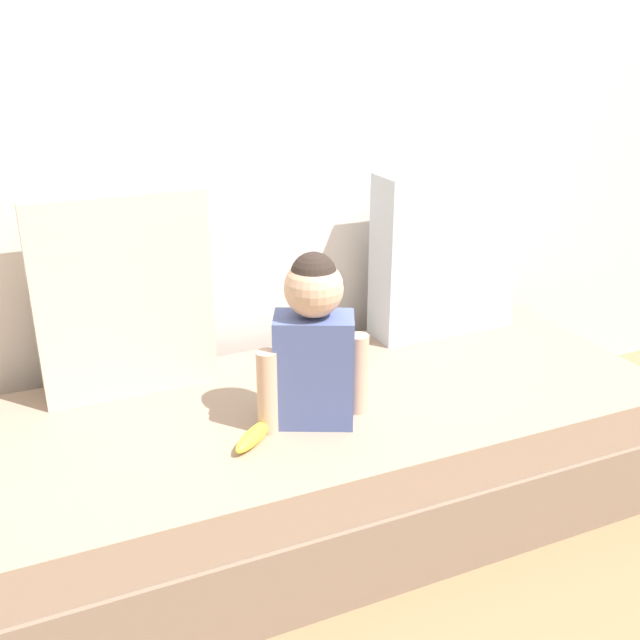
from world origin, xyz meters
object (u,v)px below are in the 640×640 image
couch (339,453)px  toddler (314,341)px  banana (254,436)px  throw_pillow_left (122,293)px  throw_pillow_right (444,253)px

couch → toddler: 0.46m
banana → throw_pillow_left: bearing=116.4°
throw_pillow_right → banana: throw_pillow_right is taller
couch → toddler: toddler is taller
couch → toddler: bearing=-140.9°
banana → toddler: bearing=13.0°
toddler → banana: (-0.19, -0.04, -0.22)m
throw_pillow_left → throw_pillow_right: throw_pillow_left is taller
throw_pillow_left → banana: throw_pillow_left is taller
throw_pillow_right → toddler: throw_pillow_right is taller
throw_pillow_right → banana: 1.01m
throw_pillow_left → banana: 0.59m
toddler → banana: size_ratio=2.83×
banana → throw_pillow_right: bearing=28.3°
throw_pillow_left → toddler: throw_pillow_left is taller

